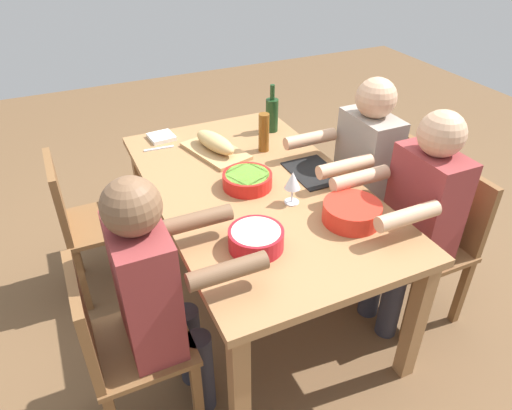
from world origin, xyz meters
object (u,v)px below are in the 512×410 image
(serving_bowl_salad, at_px, (247,179))
(cutting_board, at_px, (216,151))
(bread_loaf, at_px, (215,142))
(chair_far_right, at_px, (85,219))
(wine_glass, at_px, (293,182))
(napkin_stack, at_px, (161,137))
(serving_bowl_greens, at_px, (352,211))
(chair_near_left, at_px, (437,237))
(diner_far_left, at_px, (157,290))
(diner_near_center, at_px, (360,168))
(diner_near_left, at_px, (417,211))
(dining_table, at_px, (256,200))
(beer_bottle, at_px, (264,133))
(chair_far_left, at_px, (118,343))
(serving_bowl_pasta, at_px, (256,238))
(wine_bottle, at_px, (272,114))
(chair_near_center, at_px, (381,193))

(serving_bowl_salad, relative_size, cutting_board, 0.62)
(bread_loaf, bearing_deg, chair_far_right, 87.27)
(wine_glass, bearing_deg, napkin_stack, 21.99)
(chair_far_right, bearing_deg, serving_bowl_greens, -130.07)
(wine_glass, bearing_deg, serving_bowl_greens, -144.79)
(chair_near_left, bearing_deg, diner_far_left, 90.00)
(wine_glass, bearing_deg, cutting_board, 13.13)
(serving_bowl_salad, height_order, wine_glass, wine_glass)
(diner_near_center, bearing_deg, serving_bowl_salad, 88.37)
(diner_near_left, xyz_separation_m, napkin_stack, (1.19, 0.91, 0.05))
(cutting_board, relative_size, wine_glass, 2.41)
(dining_table, bearing_deg, diner_far_left, 126.32)
(diner_near_center, bearing_deg, beer_bottle, 51.33)
(bread_loaf, distance_m, napkin_stack, 0.38)
(chair_far_left, xyz_separation_m, beer_bottle, (0.80, -1.02, 0.37))
(diner_far_left, distance_m, wine_glass, 0.79)
(diner_far_left, xyz_separation_m, bread_loaf, (0.89, -0.58, 0.11))
(serving_bowl_pasta, bearing_deg, wine_bottle, -29.61)
(serving_bowl_greens, bearing_deg, wine_bottle, -5.76)
(chair_near_center, bearing_deg, wine_bottle, 38.89)
(dining_table, xyz_separation_m, diner_far_left, (-0.46, 0.63, 0.04))
(serving_bowl_pasta, xyz_separation_m, bread_loaf, (0.86, -0.15, 0.02))
(dining_table, bearing_deg, serving_bowl_greens, -149.27)
(chair_near_left, xyz_separation_m, beer_bottle, (0.80, 0.61, 0.37))
(dining_table, height_order, serving_bowl_greens, serving_bowl_greens)
(diner_near_center, bearing_deg, chair_near_left, -158.41)
(serving_bowl_pasta, xyz_separation_m, napkin_stack, (1.16, 0.08, -0.04))
(chair_near_center, xyz_separation_m, diner_near_left, (-0.46, 0.18, 0.21))
(wine_glass, bearing_deg, serving_bowl_salad, 30.79)
(chair_near_left, relative_size, napkin_stack, 6.07)
(diner_near_left, bearing_deg, wine_glass, 63.99)
(serving_bowl_salad, height_order, wine_bottle, wine_bottle)
(diner_far_left, xyz_separation_m, beer_bottle, (0.80, -0.84, 0.15))
(chair_near_left, distance_m, wine_glass, 0.85)
(chair_far_right, xyz_separation_m, chair_near_left, (-0.93, -1.63, 0.00))
(diner_far_left, xyz_separation_m, serving_bowl_greens, (0.02, -0.89, 0.09))
(beer_bottle, bearing_deg, serving_bowl_pasta, 152.36)
(bread_loaf, bearing_deg, serving_bowl_pasta, 170.33)
(wine_bottle, bearing_deg, diner_far_left, 135.78)
(dining_table, bearing_deg, chair_far_right, 60.34)
(chair_far_right, bearing_deg, bread_loaf, -92.73)
(beer_bottle, bearing_deg, napkin_stack, 51.48)
(napkin_stack, bearing_deg, beer_bottle, -128.52)
(diner_far_left, distance_m, napkin_stack, 1.24)
(diner_near_center, relative_size, beer_bottle, 5.45)
(diner_far_left, relative_size, napkin_stack, 8.57)
(chair_far_right, xyz_separation_m, wine_glass, (-0.67, -0.91, 0.37))
(cutting_board, bearing_deg, beer_bottle, -108.57)
(serving_bowl_pasta, height_order, cutting_board, serving_bowl_pasta)
(diner_far_left, bearing_deg, chair_far_left, 90.00)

